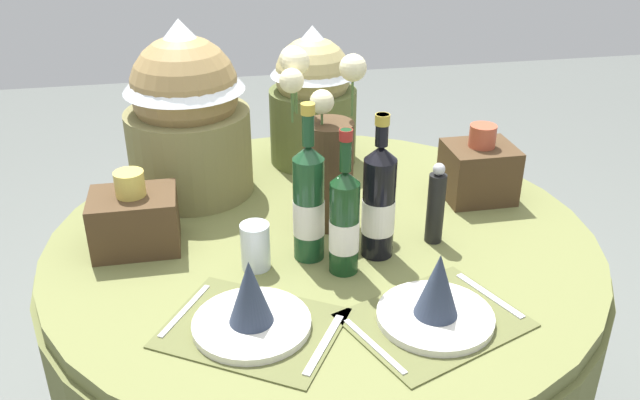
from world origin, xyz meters
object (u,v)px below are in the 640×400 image
(dining_table, at_px, (322,281))
(tumbler_near_left, at_px, (255,246))
(gift_tub_back_left, at_px, (186,105))
(woven_basket_side_left, at_px, (135,219))
(wine_bottle_centre, at_px, (379,202))
(pepper_mill, at_px, (436,206))
(wine_bottle_right, at_px, (309,202))
(flower_vase, at_px, (325,151))
(place_setting_right, at_px, (436,302))
(place_setting_left, at_px, (251,310))
(woven_basket_side_right, at_px, (479,170))
(gift_tub_back_centre, at_px, (313,92))
(wine_bottle_left, at_px, (344,221))

(dining_table, bearing_deg, tumbler_near_left, -146.46)
(dining_table, xyz_separation_m, gift_tub_back_left, (-0.31, 0.32, 0.39))
(gift_tub_back_left, xyz_separation_m, woven_basket_side_left, (-0.14, -0.29, -0.18))
(wine_bottle_centre, bearing_deg, pepper_mill, 11.98)
(wine_bottle_centre, bearing_deg, woven_basket_side_left, 165.92)
(wine_bottle_right, bearing_deg, woven_basket_side_left, 162.99)
(woven_basket_side_left, bearing_deg, wine_bottle_right, -17.01)
(flower_vase, relative_size, pepper_mill, 2.12)
(place_setting_right, bearing_deg, wine_bottle_centre, 99.77)
(place_setting_left, xyz_separation_m, woven_basket_side_right, (0.67, 0.47, 0.04))
(place_setting_right, distance_m, tumbler_near_left, 0.43)
(gift_tub_back_centre, bearing_deg, woven_basket_side_right, -40.33)
(tumbler_near_left, bearing_deg, flower_vase, 43.51)
(dining_table, height_order, wine_bottle_right, wine_bottle_right)
(wine_bottle_left, bearing_deg, dining_table, 95.45)
(dining_table, height_order, place_setting_left, place_setting_left)
(dining_table, distance_m, place_setting_right, 0.46)
(wine_bottle_left, distance_m, pepper_mill, 0.26)
(tumbler_near_left, distance_m, woven_basket_side_left, 0.31)
(wine_bottle_centre, height_order, tumbler_near_left, wine_bottle_centre)
(wine_bottle_right, relative_size, tumbler_near_left, 3.42)
(gift_tub_back_centre, bearing_deg, dining_table, -97.39)
(woven_basket_side_right, bearing_deg, dining_table, -164.75)
(wine_bottle_right, relative_size, pepper_mill, 1.82)
(wine_bottle_right, bearing_deg, woven_basket_side_right, 23.32)
(wine_bottle_left, bearing_deg, place_setting_right, -57.55)
(place_setting_left, relative_size, place_setting_right, 1.03)
(wine_bottle_left, height_order, woven_basket_side_left, wine_bottle_left)
(tumbler_near_left, distance_m, pepper_mill, 0.45)
(wine_bottle_centre, xyz_separation_m, gift_tub_back_left, (-0.42, 0.43, 0.12))
(dining_table, xyz_separation_m, pepper_mill, (0.26, -0.08, 0.24))
(pepper_mill, xyz_separation_m, woven_basket_side_left, (-0.72, 0.11, -0.02))
(tumbler_near_left, distance_m, gift_tub_back_centre, 0.65)
(wine_bottle_left, xyz_separation_m, gift_tub_back_centre, (0.04, 0.63, 0.09))
(gift_tub_back_centre, bearing_deg, pepper_mill, -69.66)
(place_setting_left, relative_size, wine_bottle_centre, 1.21)
(gift_tub_back_centre, height_order, woven_basket_side_right, gift_tub_back_centre)
(pepper_mill, bearing_deg, wine_bottle_left, -160.33)
(place_setting_right, height_order, woven_basket_side_right, woven_basket_side_right)
(dining_table, bearing_deg, pepper_mill, -17.11)
(wine_bottle_left, xyz_separation_m, wine_bottle_right, (-0.07, 0.07, 0.02))
(wine_bottle_left, relative_size, gift_tub_back_centre, 0.83)
(flower_vase, bearing_deg, wine_bottle_left, -90.56)
(dining_table, height_order, tumbler_near_left, tumbler_near_left)
(place_setting_left, height_order, wine_bottle_left, wine_bottle_left)
(wine_bottle_centre, bearing_deg, gift_tub_back_left, 134.31)
(flower_vase, relative_size, wine_bottle_right, 1.16)
(wine_bottle_left, bearing_deg, gift_tub_back_centre, 86.01)
(gift_tub_back_left, bearing_deg, wine_bottle_right, -57.78)
(dining_table, distance_m, gift_tub_back_left, 0.60)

